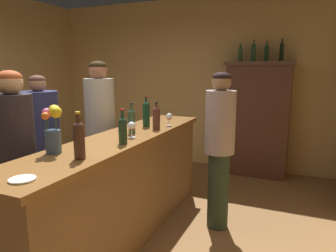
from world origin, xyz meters
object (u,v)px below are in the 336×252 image
wine_bottle_pinot (156,117)px  patron_in_navy (101,130)px  wine_bottle_chardonnay (123,129)px  cheese_plate (22,179)px  wine_bottle_syrah (79,138)px  display_bottle_left (240,53)px  flower_arrangement (53,129)px  bartender (220,143)px  display_bottle_midright (282,51)px  wine_bottle_rose (132,120)px  patron_tall (17,157)px  patron_in_grey (100,128)px  wine_glass_mid (169,117)px  patron_by_cabinet (42,143)px  display_bottle_midleft (254,52)px  wine_glass_rear (132,127)px  display_cabinet (257,117)px  display_bottle_center (267,52)px  wine_bottle_malbec (146,113)px  bar_counter (123,188)px

wine_bottle_pinot → patron_in_navy: (-1.09, 0.53, -0.32)m
wine_bottle_chardonnay → cheese_plate: bearing=-94.0°
wine_bottle_syrah → display_bottle_left: 3.30m
flower_arrangement → bartender: 1.62m
display_bottle_midright → patron_in_navy: (-2.17, -1.45, -1.08)m
wine_bottle_rose → flower_arrangement: 0.88m
patron_tall → bartender: 1.89m
bartender → patron_in_grey: bearing=17.2°
wine_glass_mid → patron_by_cabinet: size_ratio=0.09×
display_bottle_midright → display_bottle_midleft: bearing=-180.0°
wine_glass_rear → display_bottle_midleft: display_bottle_midleft is taller
wine_bottle_pinot → flower_arrangement: bearing=-105.3°
wine_glass_mid → patron_by_cabinet: patron_by_cabinet is taller
wine_glass_mid → display_bottle_left: size_ratio=0.49×
cheese_plate → display_bottle_midright: 3.93m
flower_arrangement → display_cabinet: bearing=70.6°
wine_glass_rear → patron_tall: size_ratio=0.09×
display_cabinet → wine_glass_rear: display_cabinet is taller
wine_bottle_chardonnay → patron_tall: size_ratio=0.18×
display_cabinet → patron_by_cabinet: display_cabinet is taller
display_cabinet → display_bottle_left: bearing=180.0°
cheese_plate → display_bottle_center: size_ratio=0.48×
display_bottle_midright → patron_in_grey: 2.82m
wine_bottle_malbec → patron_in_grey: size_ratio=0.20×
cheese_plate → display_bottle_midleft: display_bottle_midleft is taller
wine_bottle_rose → wine_bottle_pinot: 0.32m
wine_bottle_malbec → cheese_plate: bearing=-86.1°
wine_bottle_chardonnay → patron_in_navy: (-1.10, 1.23, -0.31)m
patron_by_cabinet → display_bottle_midright: bearing=38.6°
wine_bottle_malbec → bartender: 0.87m
display_cabinet → patron_by_cabinet: (-1.95, -2.43, -0.06)m
wine_bottle_syrah → display_bottle_left: (0.52, 3.18, 0.72)m
wine_bottle_pinot → patron_by_cabinet: size_ratio=0.19×
patron_in_grey → bar_counter: bearing=22.6°
patron_in_grey → wine_glass_rear: bearing=27.4°
wine_bottle_pinot → bartender: size_ratio=0.18×
wine_bottle_syrah → display_bottle_midleft: 3.34m
display_bottle_midleft → display_bottle_midright: size_ratio=1.02×
display_bottle_center → bar_counter: bearing=-112.9°
display_cabinet → patron_tall: 3.45m
flower_arrangement → display_bottle_left: display_bottle_left is taller
wine_bottle_rose → wine_glass_rear: (0.09, -0.15, -0.04)m
bar_counter → display_bottle_left: 2.87m
display_cabinet → wine_bottle_malbec: display_cabinet is taller
display_bottle_center → display_bottle_midleft: bearing=180.0°
wine_bottle_pinot → wine_bottle_syrah: bearing=-91.6°
patron_tall → patron_in_grey: (0.04, 1.15, 0.05)m
cheese_plate → patron_tall: 0.96m
wine_glass_mid → display_bottle_center: size_ratio=0.46×
display_cabinet → display_bottle_midright: 1.04m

